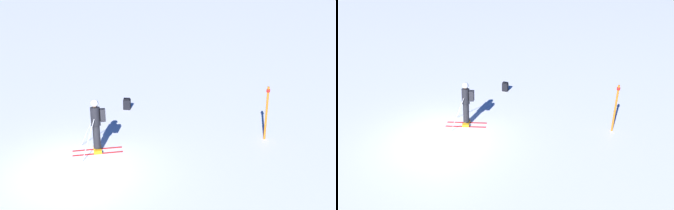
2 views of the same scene
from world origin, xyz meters
TOP-DOWN VIEW (x-y plane):
  - ground_plane at (0.00, 0.00)m, footprint 300.00×300.00m
  - skier at (-1.66, -0.07)m, footprint 1.48×1.75m
  - spare_backpack at (-5.50, -0.69)m, footprint 0.28×0.34m
  - trail_marker at (-4.55, 5.41)m, footprint 0.13×0.13m

SIDE VIEW (x-z plane):
  - ground_plane at x=0.00m, z-range 0.00..0.00m
  - spare_backpack at x=-5.50m, z-range -0.01..0.49m
  - skier at x=-1.66m, z-range 0.11..2.00m
  - trail_marker at x=-4.55m, z-range 0.10..2.18m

